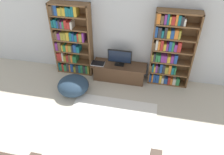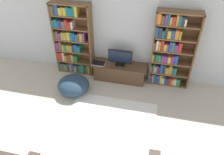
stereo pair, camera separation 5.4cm
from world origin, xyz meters
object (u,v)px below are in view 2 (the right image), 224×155
Objects in this scene: laptop at (98,63)px; beanbag_ottoman at (74,85)px; bookshelf_right at (170,51)px; television at (120,57)px; bookshelf_left at (72,41)px; tv_stand at (120,72)px.

laptop is 0.45× the size of beanbag_ottoman.
bookshelf_right is 3.17× the size of television.
bookshelf_left is at bearing 174.93° from television.
tv_stand is 0.45m from television.
bookshelf_left reaches higher than television.
bookshelf_right is at bearing 6.51° from laptop.
television is at bearing 90.00° from tv_stand.
television is 1.76× the size of laptop.
bookshelf_left is 1.00× the size of bookshelf_right.
bookshelf_left reaches higher than tv_stand.
television is (-1.20, -0.12, -0.28)m from bookshelf_right.
tv_stand is 4.03× the size of laptop.
tv_stand is at bearing -5.16° from bookshelf_left.
bookshelf_left is 2.53× the size of beanbag_ottoman.
tv_stand is at bearing 38.17° from beanbag_ottoman.
bookshelf_left is 1.35m from television.
tv_stand is at bearing 8.11° from laptop.
laptop is (0.76, -0.20, -0.48)m from bookshelf_left.
television is (1.32, -0.12, -0.27)m from bookshelf_left.
television reaches higher than beanbag_ottoman.
television reaches higher than laptop.
laptop reaches higher than tv_stand.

